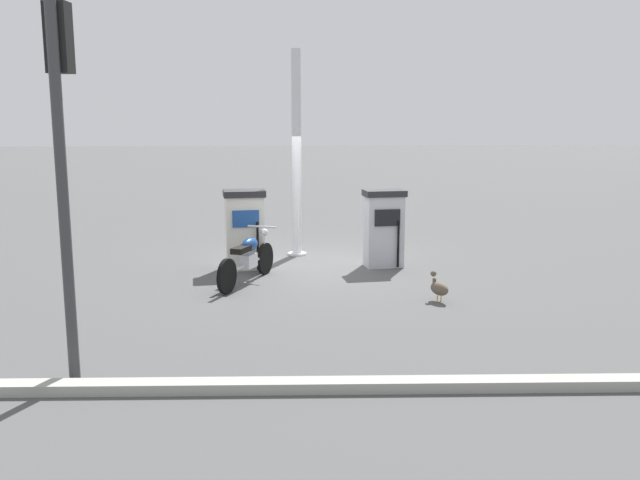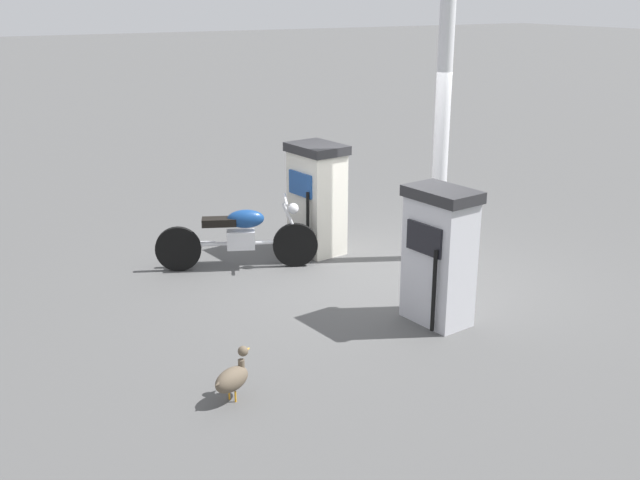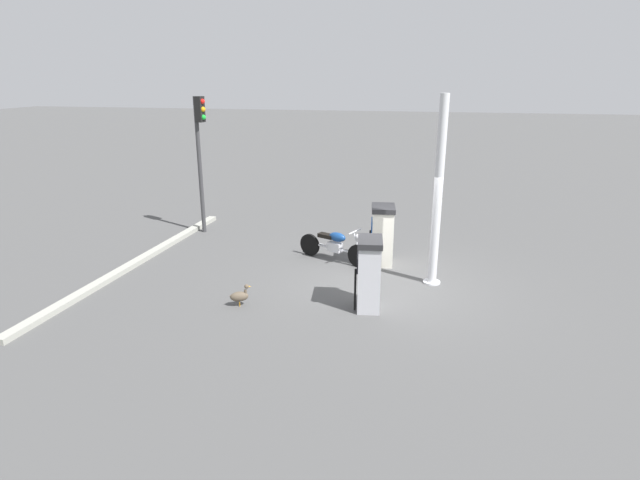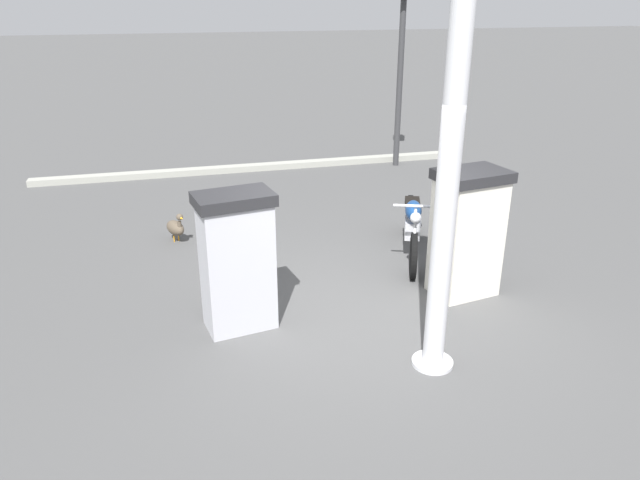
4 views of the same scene
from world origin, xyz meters
TOP-DOWN VIEW (x-y plane):
  - ground_plane at (0.00, 0.00)m, footprint 120.00×120.00m
  - fuel_pump_near at (0.17, -1.35)m, footprint 0.67×0.85m
  - fuel_pump_far at (0.17, 1.35)m, footprint 0.59×0.84m
  - motorcycle_near_pump at (1.38, -1.25)m, footprint 1.97×0.99m
  - wandering_duck at (2.80, 1.83)m, footprint 0.45×0.33m
  - roadside_traffic_light at (5.73, -2.96)m, footprint 0.39×0.27m
  - canopy_support_pole at (-1.11, -0.31)m, footprint 0.40×0.40m
  - road_edge_kerb at (6.28, 0.00)m, footprint 0.58×8.63m

SIDE VIEW (x-z plane):
  - ground_plane at x=0.00m, z-range 0.00..0.00m
  - road_edge_kerb at x=6.28m, z-range 0.00..0.12m
  - wandering_duck at x=2.80m, z-range -0.01..0.46m
  - motorcycle_near_pump at x=1.38m, z-range -0.02..0.91m
  - fuel_pump_far at x=0.17m, z-range 0.01..1.52m
  - fuel_pump_near at x=0.17m, z-range 0.01..1.53m
  - canopy_support_pole at x=-1.11m, z-range -0.08..4.18m
  - roadside_traffic_light at x=5.73m, z-range 0.72..4.76m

